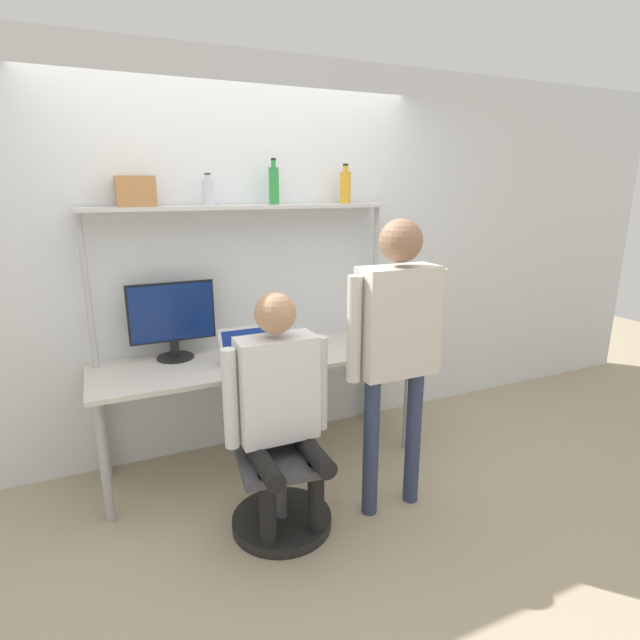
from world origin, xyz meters
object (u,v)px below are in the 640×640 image
object	(u,v)px
laptop	(248,355)
cell_phone	(294,359)
monitor	(172,318)
office_chair	(279,479)
person_seated	(279,397)
bottle_amber	(345,187)
storage_box	(135,191)
person_standing	(397,331)
bottle_clear	(208,192)
bottle_green	(274,185)

from	to	relation	value
laptop	cell_phone	size ratio (longest dim) A/B	2.20
monitor	office_chair	bearing A→B (deg)	-65.20
person_seated	cell_phone	bearing A→B (deg)	61.76
laptop	bottle_amber	distance (m)	1.37
person_seated	bottle_amber	distance (m)	1.65
laptop	storage_box	world-z (taller)	storage_box
monitor	person_standing	bearing A→B (deg)	-43.70
laptop	bottle_clear	distance (m)	1.05
bottle_clear	storage_box	size ratio (longest dim) A/B	0.90
laptop	bottle_green	world-z (taller)	bottle_green
bottle_green	person_standing	bearing A→B (deg)	-71.90
bottle_clear	bottle_amber	bearing A→B (deg)	0.00
monitor	cell_phone	bearing A→B (deg)	-26.46
laptop	storage_box	bearing A→B (deg)	148.51
cell_phone	office_chair	distance (m)	0.78
cell_phone	bottle_green	world-z (taller)	bottle_green
storage_box	person_standing	bearing A→B (deg)	-40.36
laptop	person_seated	size ratio (longest dim) A/B	0.25
person_standing	bottle_clear	xyz separation A→B (m)	(-0.77, 1.02, 0.73)
bottle_clear	office_chair	bearing A→B (deg)	-82.36
bottle_clear	bottle_amber	distance (m)	0.96
laptop	office_chair	xyz separation A→B (m)	(0.00, -0.54, -0.56)
monitor	bottle_green	xyz separation A→B (m)	(0.72, 0.02, 0.82)
bottle_clear	person_standing	bearing A→B (deg)	-53.02
cell_phone	bottle_amber	bearing A→B (deg)	33.62
bottle_green	bottle_clear	distance (m)	0.44
storage_box	laptop	bearing A→B (deg)	-31.49
office_chair	person_standing	size ratio (longest dim) A/B	0.53
person_seated	bottle_amber	bearing A→B (deg)	47.48
laptop	office_chair	bearing A→B (deg)	-89.83
person_seated	storage_box	size ratio (longest dim) A/B	6.17
bottle_amber	bottle_green	bearing A→B (deg)	180.00
cell_phone	person_seated	size ratio (longest dim) A/B	0.11
office_chair	bottle_green	xyz separation A→B (m)	(0.32, 0.88, 1.59)
laptop	person_standing	distance (m)	0.98
office_chair	storage_box	size ratio (longest dim) A/B	4.14
bottle_green	bottle_amber	distance (m)	0.53
person_seated	bottle_clear	xyz separation A→B (m)	(-0.11, 0.93, 1.04)
bottle_green	cell_phone	bearing A→B (deg)	-92.98
monitor	bottle_green	distance (m)	1.09
monitor	storage_box	xyz separation A→B (m)	(-0.15, 0.02, 0.78)
office_chair	person_seated	world-z (taller)	person_seated
laptop	bottle_amber	size ratio (longest dim) A/B	1.23
monitor	bottle_clear	distance (m)	0.83
person_standing	bottle_amber	distance (m)	1.29
monitor	bottle_amber	size ratio (longest dim) A/B	2.02
monitor	person_seated	world-z (taller)	person_seated
storage_box	bottle_amber	bearing A→B (deg)	0.00
bottle_green	bottle_amber	world-z (taller)	bottle_green
office_chair	person_seated	bearing A→B (deg)	-95.75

